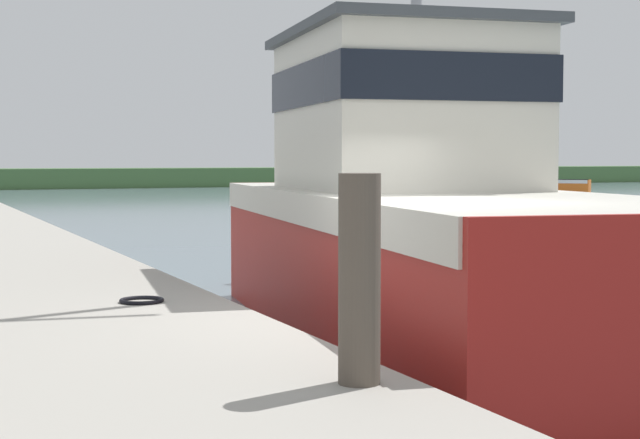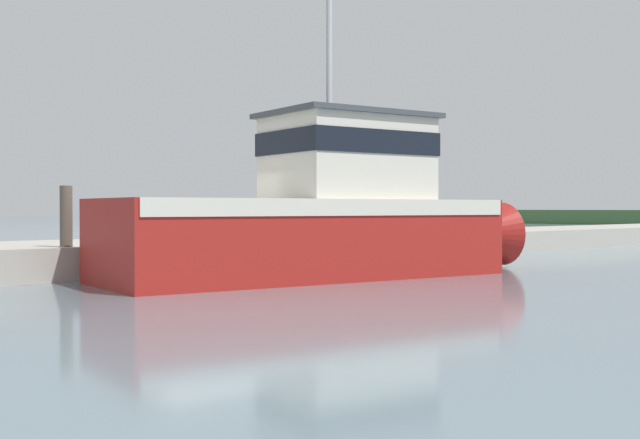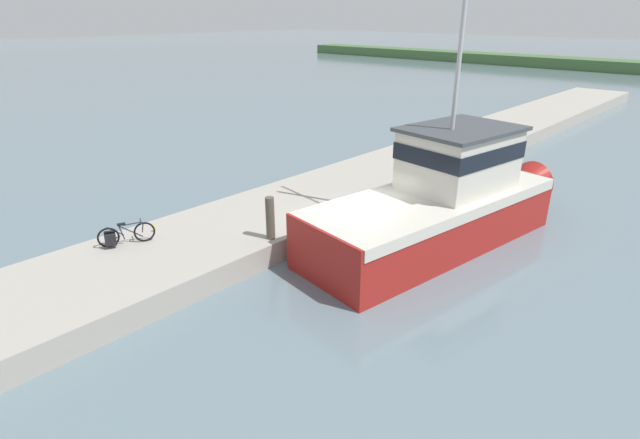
{
  "view_description": "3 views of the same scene",
  "coord_description": "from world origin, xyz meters",
  "px_view_note": "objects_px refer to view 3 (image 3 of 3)",
  "views": [
    {
      "loc": [
        -4.21,
        -8.08,
        2.21
      ],
      "look_at": [
        -0.67,
        0.1,
        1.65
      ],
      "focal_mm": 55.0,
      "sensor_mm": 36.0,
      "label": 1
    },
    {
      "loc": [
        15.52,
        -10.24,
        1.61
      ],
      "look_at": [
        0.26,
        3.65,
        1.32
      ],
      "focal_mm": 45.0,
      "sensor_mm": 36.0,
      "label": 2
    },
    {
      "loc": [
        9.32,
        -11.85,
        7.33
      ],
      "look_at": [
        0.07,
        -1.82,
        1.64
      ],
      "focal_mm": 28.0,
      "sensor_mm": 36.0,
      "label": 3
    }
  ],
  "objects_px": {
    "fishing_boat_main": "(443,199)",
    "mooring_post": "(270,218)",
    "water_bottle_by_bike": "(155,229)",
    "bicycle_touring": "(121,235)"
  },
  "relations": [
    {
      "from": "fishing_boat_main",
      "to": "mooring_post",
      "type": "xyz_separation_m",
      "value": [
        -3.19,
        -4.96,
        -0.07
      ]
    },
    {
      "from": "fishing_boat_main",
      "to": "water_bottle_by_bike",
      "type": "relative_size",
      "value": 52.67
    },
    {
      "from": "fishing_boat_main",
      "to": "water_bottle_by_bike",
      "type": "xyz_separation_m",
      "value": [
        -6.33,
        -7.18,
        -0.64
      ]
    },
    {
      "from": "fishing_boat_main",
      "to": "mooring_post",
      "type": "relative_size",
      "value": 8.35
    },
    {
      "from": "fishing_boat_main",
      "to": "mooring_post",
      "type": "height_order",
      "value": "fishing_boat_main"
    },
    {
      "from": "fishing_boat_main",
      "to": "bicycle_touring",
      "type": "relative_size",
      "value": 7.3
    },
    {
      "from": "water_bottle_by_bike",
      "to": "bicycle_touring",
      "type": "bearing_deg",
      "value": -81.44
    },
    {
      "from": "mooring_post",
      "to": "water_bottle_by_bike",
      "type": "height_order",
      "value": "mooring_post"
    },
    {
      "from": "bicycle_touring",
      "to": "mooring_post",
      "type": "xyz_separation_m",
      "value": [
        2.96,
        3.41,
        0.36
      ]
    },
    {
      "from": "bicycle_touring",
      "to": "water_bottle_by_bike",
      "type": "relative_size",
      "value": 7.22
    }
  ]
}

